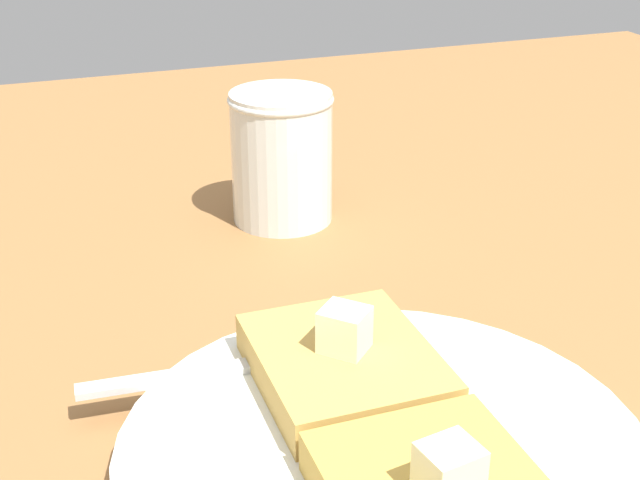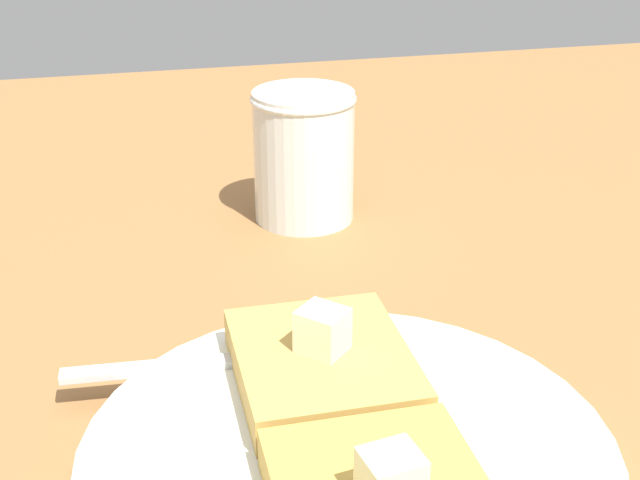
% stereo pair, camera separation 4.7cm
% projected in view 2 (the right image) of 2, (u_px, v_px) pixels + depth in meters
% --- Properties ---
extents(table_surface, '(1.28, 1.28, 0.02)m').
position_uv_depth(table_surface, '(322.00, 429.00, 0.41)').
color(table_surface, olive).
rests_on(table_surface, ground).
extents(plate, '(0.22, 0.22, 0.01)m').
position_uv_depth(plate, '(346.00, 457.00, 0.37)').
color(plate, white).
rests_on(plate, table_surface).
extents(toast_slice_middle, '(0.09, 0.08, 0.02)m').
position_uv_depth(toast_slice_middle, '(318.00, 361.00, 0.40)').
color(toast_slice_middle, tan).
rests_on(toast_slice_middle, plate).
extents(butter_pat_primary, '(0.02, 0.02, 0.02)m').
position_uv_depth(butter_pat_primary, '(404.00, 476.00, 0.30)').
color(butter_pat_primary, '#F0F2C1').
rests_on(butter_pat_primary, toast_slice_left).
extents(butter_pat_secondary, '(0.03, 0.03, 0.02)m').
position_uv_depth(butter_pat_secondary, '(327.00, 332.00, 0.39)').
color(butter_pat_secondary, '#F5EDC1').
rests_on(butter_pat_secondary, toast_slice_middle).
extents(fork, '(0.02, 0.16, 0.00)m').
position_uv_depth(fork, '(257.00, 358.00, 0.42)').
color(fork, silver).
rests_on(fork, plate).
extents(syrup_jar, '(0.07, 0.07, 0.09)m').
position_uv_depth(syrup_jar, '(304.00, 162.00, 0.59)').
color(syrup_jar, '#572A0E').
rests_on(syrup_jar, table_surface).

